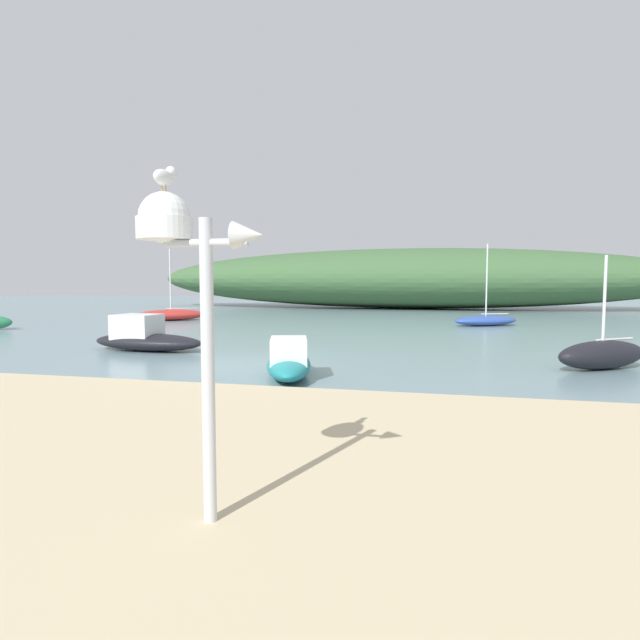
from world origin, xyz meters
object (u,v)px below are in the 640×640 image
(motorboat_centre_water, at_px, (289,362))
(sailboat_outer_mooring, at_px, (602,354))
(mast_structure, at_px, (180,252))
(sailboat_east_reach, at_px, (171,315))
(motorboat_off_point, at_px, (145,338))
(seagull_on_radar, at_px, (165,176))
(sailboat_far_right, at_px, (486,320))

(motorboat_centre_water, relative_size, sailboat_outer_mooring, 1.17)
(mast_structure, distance_m, sailboat_east_reach, 27.51)
(motorboat_off_point, bearing_deg, seagull_on_radar, -57.12)
(motorboat_centre_water, height_order, motorboat_off_point, motorboat_off_point)
(mast_structure, relative_size, sailboat_east_reach, 0.69)
(sailboat_far_right, xyz_separation_m, motorboat_off_point, (-12.36, -12.78, 0.15))
(seagull_on_radar, height_order, motorboat_centre_water, seagull_on_radar)
(seagull_on_radar, distance_m, sailboat_outer_mooring, 13.16)
(mast_structure, relative_size, sailboat_outer_mooring, 0.97)
(seagull_on_radar, bearing_deg, mast_structure, -6.89)
(sailboat_far_right, bearing_deg, sailboat_east_reach, -178.80)
(sailboat_outer_mooring, height_order, motorboat_off_point, sailboat_outer_mooring)
(sailboat_outer_mooring, distance_m, sailboat_east_reach, 23.94)
(sailboat_far_right, relative_size, sailboat_east_reach, 1.01)
(seagull_on_radar, relative_size, motorboat_centre_water, 0.10)
(sailboat_far_right, height_order, sailboat_east_reach, sailboat_far_right)
(sailboat_outer_mooring, bearing_deg, motorboat_off_point, 177.72)
(mast_structure, xyz_separation_m, motorboat_centre_water, (-1.34, 7.92, -2.26))
(motorboat_centre_water, distance_m, sailboat_outer_mooring, 8.53)
(motorboat_centre_water, distance_m, motorboat_off_point, 7.16)
(sailboat_outer_mooring, bearing_deg, sailboat_far_right, 97.82)
(motorboat_centre_water, height_order, sailboat_far_right, sailboat_far_right)
(motorboat_off_point, bearing_deg, sailboat_outer_mooring, -2.28)
(sailboat_far_right, xyz_separation_m, sailboat_east_reach, (-18.30, -0.38, 0.05))
(mast_structure, height_order, motorboat_centre_water, mast_structure)
(mast_structure, xyz_separation_m, sailboat_far_right, (4.82, 24.25, -2.36))
(sailboat_east_reach, bearing_deg, seagull_on_radar, -60.78)
(seagull_on_radar, height_order, sailboat_east_reach, sailboat_east_reach)
(sailboat_far_right, bearing_deg, motorboat_centre_water, -110.65)
(sailboat_outer_mooring, height_order, sailboat_east_reach, sailboat_east_reach)
(seagull_on_radar, relative_size, sailboat_east_reach, 0.08)
(seagull_on_radar, xyz_separation_m, sailboat_far_right, (4.96, 24.23, -3.03))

